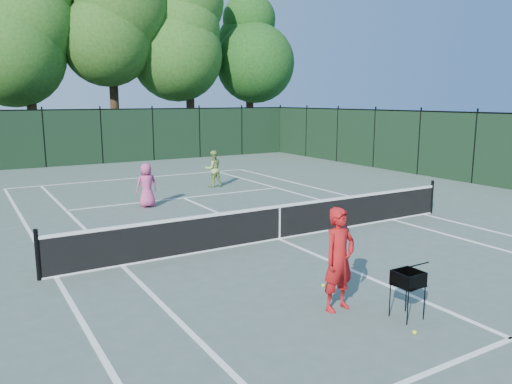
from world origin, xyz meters
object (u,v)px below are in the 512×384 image
ball_hopper (408,279)px  loose_ball_near_cart (414,332)px  player_green (213,169)px  coach (339,259)px  player_pink (147,185)px  loose_ball_midcourt (323,285)px

ball_hopper → loose_ball_near_cart: 0.88m
player_green → loose_ball_near_cart: (-3.16, -13.50, -0.72)m
player_green → ball_hopper: (-2.81, -13.01, -0.07)m
coach → player_pink: size_ratio=1.21×
player_pink → ball_hopper: 10.65m
loose_ball_near_cart → loose_ball_midcourt: 2.29m
player_pink → ball_hopper: size_ratio=1.83×
coach → ball_hopper: 1.16m
coach → player_green: bearing=67.3°
player_pink → player_green: bearing=-145.6°
player_pink → loose_ball_near_cart: 11.14m
coach → loose_ball_midcourt: coach is taller
loose_ball_near_cart → loose_ball_midcourt: bearing=89.3°
coach → loose_ball_near_cart: coach is taller
ball_hopper → loose_ball_near_cart: bearing=-133.1°
coach → player_pink: 9.75m
coach → player_green: coach is taller
player_pink → ball_hopper: player_pink is taller
loose_ball_near_cart → loose_ball_midcourt: (0.03, 2.29, 0.00)m
coach → ball_hopper: coach is taller
ball_hopper → player_pink: bearing=86.6°
coach → loose_ball_midcourt: bearing=59.0°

